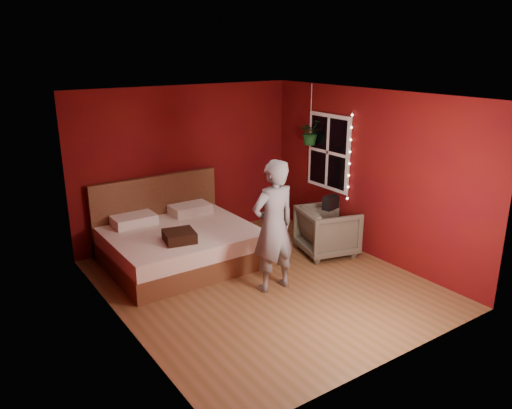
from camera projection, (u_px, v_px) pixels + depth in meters
floor at (263, 283)px, 7.04m from camera, size 4.50×4.50×0.00m
room_walls at (264, 167)px, 6.53m from camera, size 4.04×4.54×2.62m
window at (328, 152)px, 8.35m from camera, size 0.05×0.97×1.27m
fairy_lights at (350, 158)px, 7.92m from camera, size 0.04×0.04×1.45m
bed at (178, 242)px, 7.69m from camera, size 2.17×1.84×1.19m
person at (273, 226)px, 6.62m from camera, size 0.66×0.44×1.82m
armchair at (327, 231)px, 7.94m from camera, size 1.02×1.01×0.77m
handbag at (331, 203)px, 7.76m from camera, size 0.31×0.21×0.20m
throw_pillow at (179, 236)px, 7.08m from camera, size 0.50×0.50×0.15m
hanging_plant at (310, 132)px, 8.48m from camera, size 0.40×0.35×1.02m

